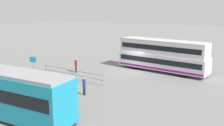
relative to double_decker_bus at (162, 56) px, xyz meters
The scene contains 6 objects.
ground_plane 4.39m from the double_decker_bus, 32.34° to the left, with size 160.00×160.00×0.00m, color slate.
double_decker_bus is the anchor object (origin of this frame).
pedestrian_near_railing 10.65m from the double_decker_bus, 30.44° to the left, with size 0.45×0.45×1.72m.
pedestrian_crossing 12.40m from the double_decker_bus, 73.01° to the left, with size 0.41×0.41×1.69m.
pedestrian_railing 11.27m from the double_decker_bus, 46.08° to the left, with size 8.64×1.09×1.08m.
info_sign 15.47m from the double_decker_bus, 35.27° to the left, with size 0.91×0.16×2.32m.
Camera 1 is at (-12.60, 28.72, 8.06)m, focal length 42.00 mm.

